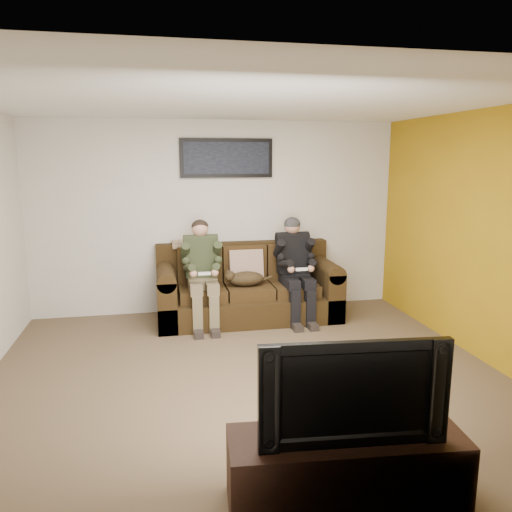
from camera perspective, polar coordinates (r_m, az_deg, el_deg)
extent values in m
plane|color=brown|center=(5.06, -0.97, -13.39)|extent=(5.00, 5.00, 0.00)
plane|color=silver|center=(4.63, -1.08, 17.35)|extent=(5.00, 5.00, 0.00)
plane|color=beige|center=(6.87, -4.38, 4.42)|extent=(5.00, 0.00, 5.00)
plane|color=beige|center=(2.55, 8.12, -7.20)|extent=(5.00, 0.00, 5.00)
plane|color=beige|center=(5.67, 24.70, 2.01)|extent=(0.00, 4.50, 4.50)
plane|color=#A87D10|center=(5.67, 24.61, 2.01)|extent=(0.00, 4.50, 4.50)
cube|color=black|center=(6.67, -0.93, -5.77)|extent=(2.36, 1.02, 0.32)
cube|color=black|center=(6.93, -1.54, -1.00)|extent=(2.36, 0.21, 0.64)
cube|color=black|center=(6.53, -10.17, -4.86)|extent=(0.24, 1.02, 0.64)
cube|color=black|center=(6.89, 7.80, -3.94)|extent=(0.24, 1.02, 0.64)
cylinder|color=black|center=(6.45, -10.27, -2.11)|extent=(0.24, 1.02, 0.24)
cylinder|color=black|center=(6.81, 7.88, -1.32)|extent=(0.24, 1.02, 0.24)
cube|color=#382611|center=(6.48, -6.17, -4.18)|extent=(0.59, 0.64, 0.15)
cube|color=#382611|center=(6.70, -6.47, -0.94)|extent=(0.59, 0.15, 0.47)
cube|color=#382611|center=(6.55, -0.85, -3.93)|extent=(0.59, 0.64, 0.15)
cube|color=#382611|center=(6.77, -1.33, -0.73)|extent=(0.59, 0.15, 0.47)
cube|color=#382611|center=(6.69, 4.30, -3.66)|extent=(0.59, 0.64, 0.15)
cube|color=#382611|center=(6.90, 3.66, -0.53)|extent=(0.59, 0.15, 0.47)
cube|color=tan|center=(6.66, -1.14, -1.13)|extent=(0.45, 0.22, 0.45)
cube|color=tan|center=(6.77, -7.51, 1.38)|extent=(0.48, 0.24, 0.09)
cube|color=#706246|center=(6.41, -6.17, -3.01)|extent=(0.36, 0.30, 0.14)
cube|color=#2C341F|center=(6.44, -6.31, -0.20)|extent=(0.40, 0.30, 0.53)
cylinder|color=#2C341F|center=(6.42, -6.36, 1.67)|extent=(0.44, 0.18, 0.18)
sphere|color=tan|center=(6.42, -6.41, 3.11)|extent=(0.21, 0.21, 0.21)
cube|color=#706246|center=(6.21, -6.92, -3.58)|extent=(0.15, 0.42, 0.13)
cube|color=#706246|center=(6.23, -5.08, -3.50)|extent=(0.15, 0.42, 0.13)
cube|color=#706246|center=(6.10, -6.71, -6.73)|extent=(0.12, 0.13, 0.47)
cube|color=#706246|center=(6.12, -4.83, -6.64)|extent=(0.12, 0.13, 0.47)
cube|color=black|center=(6.09, -6.61, -8.72)|extent=(0.11, 0.26, 0.08)
cube|color=black|center=(6.11, -4.71, -8.62)|extent=(0.11, 0.26, 0.08)
cylinder|color=#2C341F|center=(6.34, -8.07, 0.49)|extent=(0.11, 0.30, 0.28)
cylinder|color=#2C341F|center=(6.37, -4.48, 0.63)|extent=(0.11, 0.30, 0.28)
cylinder|color=#2C341F|center=(6.16, -7.63, -1.33)|extent=(0.14, 0.32, 0.15)
cylinder|color=#2C341F|center=(6.19, -4.49, -1.20)|extent=(0.14, 0.32, 0.15)
sphere|color=tan|center=(6.05, -7.17, -2.02)|extent=(0.09, 0.09, 0.09)
sphere|color=tan|center=(6.08, -4.72, -1.92)|extent=(0.09, 0.09, 0.09)
cube|color=white|center=(6.04, -5.92, -2.01)|extent=(0.15, 0.04, 0.03)
ellipsoid|color=black|center=(6.43, -6.43, 3.39)|extent=(0.22, 0.22, 0.17)
cube|color=black|center=(6.62, 4.39, -2.51)|extent=(0.36, 0.30, 0.14)
cube|color=black|center=(6.65, 4.20, 0.20)|extent=(0.40, 0.30, 0.53)
cylinder|color=black|center=(6.64, 4.18, 2.01)|extent=(0.44, 0.18, 0.18)
sphere|color=tan|center=(6.63, 4.15, 3.40)|extent=(0.21, 0.21, 0.21)
cube|color=black|center=(6.41, 4.01, -3.05)|extent=(0.15, 0.42, 0.13)
cube|color=black|center=(6.47, 5.72, -2.96)|extent=(0.15, 0.42, 0.13)
cube|color=black|center=(6.31, 4.45, -6.10)|extent=(0.12, 0.13, 0.47)
cube|color=black|center=(6.36, 6.19, -5.97)|extent=(0.12, 0.13, 0.47)
cube|color=black|center=(6.29, 4.62, -8.01)|extent=(0.11, 0.26, 0.08)
cube|color=black|center=(6.35, 6.38, -7.87)|extent=(0.11, 0.26, 0.08)
cylinder|color=black|center=(6.52, 2.68, 0.88)|extent=(0.11, 0.30, 0.28)
cylinder|color=black|center=(6.62, 6.04, 1.00)|extent=(0.11, 0.30, 0.28)
cylinder|color=black|center=(6.35, 3.40, -0.87)|extent=(0.14, 0.32, 0.15)
cylinder|color=black|center=(6.44, 6.33, -0.75)|extent=(0.14, 0.32, 0.15)
sphere|color=tan|center=(6.25, 4.03, -1.53)|extent=(0.09, 0.09, 0.09)
sphere|color=tan|center=(6.33, 6.30, -1.42)|extent=(0.09, 0.09, 0.09)
cube|color=white|center=(6.27, 5.23, -1.52)|extent=(0.15, 0.04, 0.03)
ellipsoid|color=black|center=(6.63, 4.15, 3.66)|extent=(0.22, 0.22, 0.19)
ellipsoid|color=#43321A|center=(6.45, -1.14, -2.62)|extent=(0.47, 0.26, 0.19)
sphere|color=#43321A|center=(6.38, -3.04, -2.29)|extent=(0.14, 0.14, 0.14)
cone|color=#43321A|center=(6.32, -3.18, -1.75)|extent=(0.04, 0.04, 0.04)
cone|color=#43321A|center=(6.39, -3.27, -1.61)|extent=(0.04, 0.04, 0.04)
cylinder|color=#43321A|center=(6.55, 0.85, -2.72)|extent=(0.26, 0.13, 0.08)
cube|color=black|center=(6.82, -3.39, 11.11)|extent=(1.25, 0.04, 0.52)
cube|color=black|center=(6.79, -3.36, 11.11)|extent=(1.15, 0.01, 0.42)
cube|color=black|center=(3.36, 10.24, -22.88)|extent=(1.47, 0.58, 0.45)
imported|color=black|center=(3.09, 10.59, -14.43)|extent=(1.12, 0.24, 0.64)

